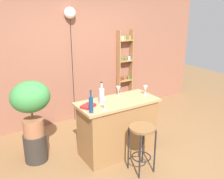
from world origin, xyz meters
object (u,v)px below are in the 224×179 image
Objects in this scene: potted_plant at (31,101)px; bottle_spirits_clear at (102,96)px; bottle_olive_oil at (91,104)px; wine_glass_right at (104,103)px; wine_glass_left at (118,89)px; cookbook at (88,106)px; plant_stool at (36,147)px; pendant_globe_light at (70,15)px; spice_shelf at (125,70)px; bar_stool at (142,138)px; wine_glass_center at (145,89)px.

potted_plant reaches higher than bottle_spirits_clear.
bottle_olive_oil reaches higher than wine_glass_right.
cookbook is at bearing -165.15° from wine_glass_left.
plant_stool is 2.49m from pendant_globe_light.
spice_shelf is at bearing 45.80° from bottle_spirits_clear.
potted_plant is 0.93m from bottle_olive_oil.
wine_glass_left is at bearing -81.10° from pendant_globe_light.
bottle_spirits_clear is (0.29, 0.22, 0.01)m from bottle_olive_oil.
bar_stool is 0.90m from wine_glass_center.
plant_stool is at bearing 134.22° from bottle_olive_oil.
wine_glass_center is 1.00× the size of wine_glass_right.
wine_glass_left is 0.45m from wine_glass_center.
plant_stool is at bearing 139.05° from bar_stool.
potted_plant is at bearing 167.58° from wine_glass_left.
potted_plant is 5.22× the size of wine_glass_left.
wine_glass_center is (0.79, -0.05, -0.01)m from bottle_spirits_clear.
plant_stool is 2.12× the size of cookbook.
spice_shelf reaches higher than plant_stool.
wine_glass_right is 0.28m from cookbook.
potted_plant reaches higher than bar_stool.
bar_stool is at bearing -64.56° from bottle_spirits_clear.
bottle_olive_oil is 0.79m from wine_glass_left.
bottle_olive_oil is 0.20m from wine_glass_right.
cookbook is (-0.64, -0.17, -0.10)m from wine_glass_left.
wine_glass_left is at bearing 21.07° from bottle_spirits_clear.
plant_stool is 1.59m from wine_glass_left.
pendant_globe_light reaches higher than wine_glass_right.
pendant_globe_light is at bearing 98.90° from wine_glass_left.
spice_shelf is at bearing 14.59° from cookbook.
bottle_olive_oil is at bearing -105.45° from pendant_globe_light.
cookbook is at bearing -105.53° from pendant_globe_light.
bottle_olive_oil reaches higher than plant_stool.
potted_plant reaches higher than wine_glass_center.
bottle_spirits_clear is 0.26m from cookbook.
wine_glass_right is (0.85, -0.69, 0.04)m from potted_plant.
wine_glass_center is (1.74, -0.50, 0.81)m from plant_stool.
wine_glass_center is at bearing -16.17° from plant_stool.
bottle_spirits_clear is 0.26m from wine_glass_right.
wine_glass_right is (-0.89, -0.19, 0.00)m from wine_glass_center.
bottle_olive_oil is (-1.74, -1.71, 0.10)m from spice_shelf.
pendant_globe_light reaches higher than bar_stool.
bar_stool is 0.93m from wine_glass_left.
potted_plant is (-2.39, -1.04, 0.05)m from spice_shelf.
plant_stool is 1.33m from bottle_spirits_clear.
wine_glass_left and wine_glass_right have the same top height.
potted_plant is at bearing 134.22° from bottle_olive_oil.
plant_stool is 1.30× the size of bottle_spirits_clear.
spice_shelf reaches higher than cookbook.
plant_stool is 0.19× the size of pendant_globe_light.
wine_glass_right reaches higher than bar_stool.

